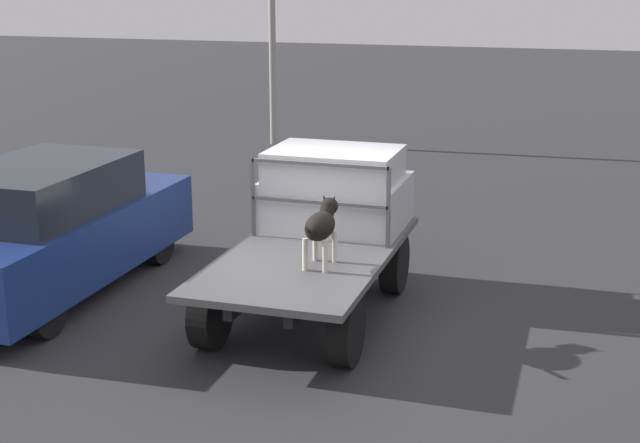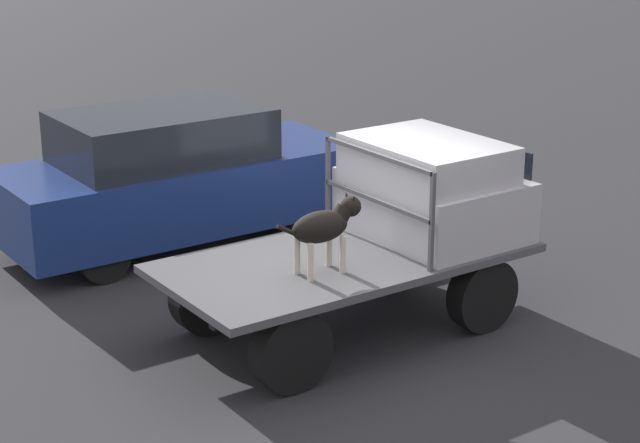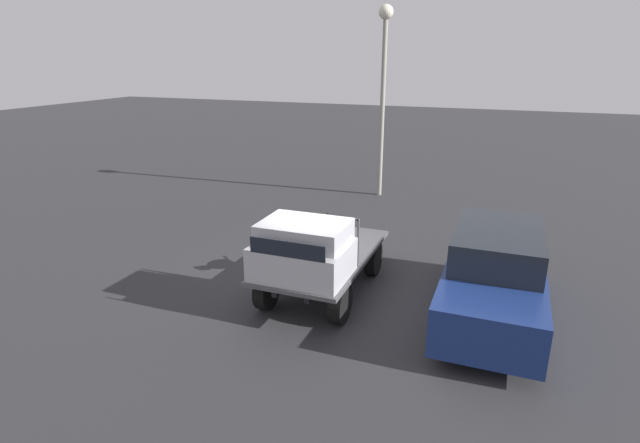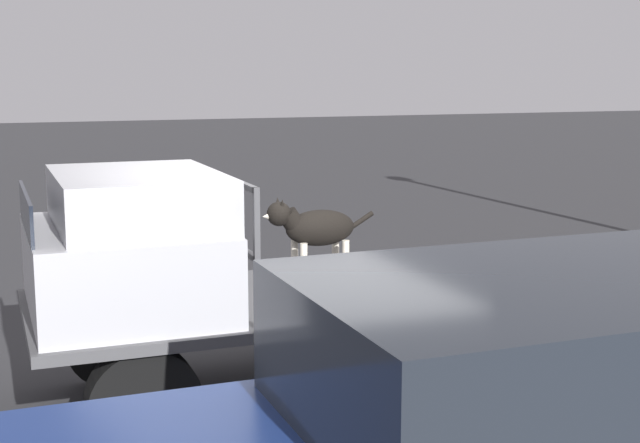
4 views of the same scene
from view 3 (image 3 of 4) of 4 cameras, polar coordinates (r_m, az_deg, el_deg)
name	(u,v)px [view 3 (image 3 of 4)]	position (r m, az deg, el deg)	size (l,w,h in m)	color
ground_plane	(324,289)	(10.71, 0.43, -7.78)	(80.00, 80.00, 0.00)	#2D2D30
flatbed_truck	(324,264)	(10.46, 0.44, -4.89)	(3.71, 1.84, 0.82)	black
truck_cab	(303,251)	(9.25, -1.95, -3.33)	(1.36, 1.72, 1.01)	#B7B7BC
truck_headboard	(317,231)	(9.81, -0.32, -1.04)	(0.04, 1.72, 0.97)	#4C4C4F
dog	(319,225)	(10.69, -0.12, -0.36)	(0.97, 0.30, 0.73)	beige
parked_sedan	(495,275)	(9.91, 19.33, -5.76)	(4.41, 1.73, 1.70)	black
light_pole_near	(384,71)	(17.33, 7.30, 16.73)	(0.48, 0.48, 6.28)	gray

